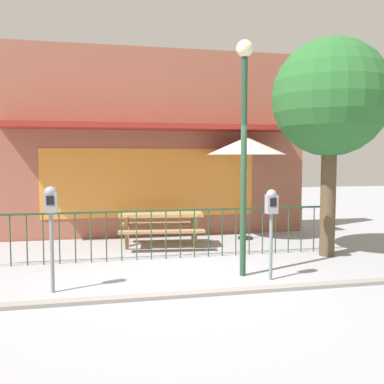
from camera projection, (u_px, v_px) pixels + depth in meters
name	position (u px, v px, depth m)	size (l,w,h in m)	color
ground	(181.00, 282.00, 6.96)	(40.00, 40.00, 0.00)	#94959C
pub_storefront	(149.00, 143.00, 11.00)	(8.16, 1.48, 4.68)	brown
patio_fence_front	(166.00, 225.00, 8.49)	(6.88, 0.04, 0.97)	#24412B
picnic_table_left	(161.00, 220.00, 9.60)	(1.94, 1.55, 0.79)	#9F7E47
patio_umbrella	(246.00, 146.00, 10.43)	(1.90, 1.90, 2.47)	black
parking_meter_near	(51.00, 211.00, 6.32)	(0.18, 0.17, 1.57)	slate
parking_meter_far	(271.00, 210.00, 7.00)	(0.18, 0.17, 1.47)	slate
street_tree	(330.00, 99.00, 8.59)	(2.31, 2.31, 4.31)	brown
street_lamp	(244.00, 124.00, 7.13)	(0.28, 0.28, 3.87)	#24432E
curb_edge	(191.00, 296.00, 6.26)	(11.43, 0.20, 0.11)	gray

